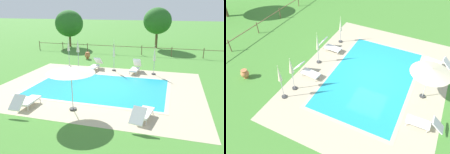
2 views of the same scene
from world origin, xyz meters
TOP-DOWN VIEW (x-y plane):
  - ground_plane at (0.00, 0.00)m, footprint 160.00×160.00m
  - pool_deck_paving at (0.00, 0.00)m, footprint 12.94×9.72m
  - swimming_pool_water at (0.00, 0.00)m, footprint 8.50×5.28m
  - pool_coping_rim at (0.00, 0.00)m, footprint 8.98×5.76m
  - sun_lounger_north_near_steps at (-1.73, 4.02)m, footprint 0.75×1.97m
  - sun_lounger_north_mid at (-2.60, -3.98)m, footprint 0.63×1.96m
  - sun_lounger_north_far at (1.65, 4.06)m, footprint 0.71×1.87m
  - sun_lounger_south_mid at (3.34, -3.78)m, footprint 0.94×2.03m
  - patio_umbrella_open_foreground at (-0.22, -3.52)m, footprint 2.35×2.35m
  - patio_umbrella_closed_row_west at (3.12, 3.87)m, footprint 0.32×0.32m
  - patio_umbrella_closed_row_mid_west at (-4.16, 4.21)m, footprint 0.32×0.32m
  - patio_umbrella_closed_row_centre at (-3.23, 4.07)m, footprint 0.32×0.32m
  - patio_umbrella_closed_row_mid_east at (-0.11, 4.07)m, footprint 0.32×0.32m
  - terracotta_urn_near_fence at (-3.84, 7.68)m, footprint 0.55×0.55m
  - perimeter_fence at (-0.42, 10.98)m, footprint 22.11×0.08m
  - tree_far_west at (2.28, 16.01)m, footprint 3.47×3.47m
  - tree_west_mid at (-8.80, 14.05)m, footprint 3.58×3.58m

SIDE VIEW (x-z plane):
  - ground_plane at x=0.00m, z-range 0.00..0.00m
  - pool_deck_paving at x=0.00m, z-range 0.00..0.01m
  - swimming_pool_water at x=0.00m, z-range 0.00..0.01m
  - pool_coping_rim at x=0.00m, z-range 0.01..0.01m
  - terracotta_urn_near_fence at x=-3.84m, z-range 0.03..0.69m
  - sun_lounger_south_mid at x=3.34m, z-range -0.07..0.83m
  - sun_lounger_north_mid at x=-2.60m, z-range -0.07..0.83m
  - sun_lounger_north_near_steps at x=-1.73m, z-range -0.08..0.85m
  - sun_lounger_north_far at x=1.65m, z-range -0.11..0.90m
  - perimeter_fence at x=-0.42m, z-range 0.16..1.21m
  - patio_umbrella_closed_row_west at x=3.12m, z-range 0.28..2.56m
  - patio_umbrella_closed_row_mid_east at x=-0.11m, z-range 0.31..2.83m
  - patio_umbrella_closed_row_mid_west at x=-4.16m, z-range 0.43..2.95m
  - patio_umbrella_closed_row_centre at x=-3.23m, z-range 0.48..2.94m
  - patio_umbrella_open_foreground at x=-0.22m, z-range 0.94..3.26m
  - tree_west_mid at x=-8.80m, z-range 0.64..5.31m
  - tree_far_west at x=2.28m, z-range 0.87..5.85m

